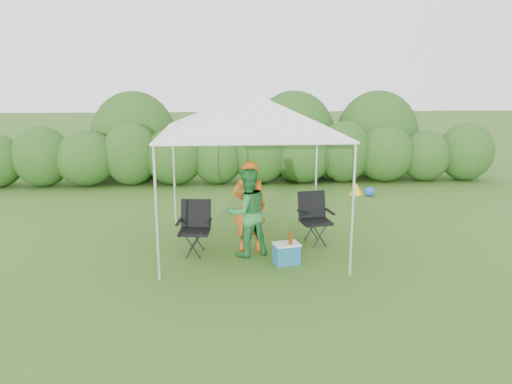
{
  "coord_description": "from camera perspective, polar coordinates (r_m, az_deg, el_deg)",
  "views": [
    {
      "loc": [
        -0.52,
        -8.3,
        3.11
      ],
      "look_at": [
        0.1,
        0.4,
        1.05
      ],
      "focal_mm": 35.0,
      "sensor_mm": 36.0,
      "label": 1
    }
  ],
  "objects": [
    {
      "name": "ground",
      "position": [
        8.88,
        -0.47,
        -7.22
      ],
      "size": [
        70.0,
        70.0,
        0.0
      ],
      "primitive_type": "plane",
      "color": "#3A621F"
    },
    {
      "name": "hedge",
      "position": [
        14.49,
        -1.83,
        4.2
      ],
      "size": [
        15.18,
        1.53,
        1.8
      ],
      "color": "#29541A",
      "rests_on": "ground"
    },
    {
      "name": "man",
      "position": [
        8.88,
        -0.78,
        -1.62
      ],
      "size": [
        0.61,
        0.41,
        1.65
      ],
      "primitive_type": "imported",
      "rotation": [
        0.0,
        0.0,
        3.17
      ],
      "color": "#D45A18",
      "rests_on": "ground"
    },
    {
      "name": "chair_right",
      "position": [
        9.45,
        6.66,
        -2.55
      ],
      "size": [
        0.67,
        0.62,
        0.96
      ],
      "rotation": [
        0.0,
        0.0,
        0.18
      ],
      "color": "black",
      "rests_on": "ground"
    },
    {
      "name": "chair_left",
      "position": [
        8.9,
        -6.99,
        -3.62
      ],
      "size": [
        0.63,
        0.58,
        0.95
      ],
      "rotation": [
        0.0,
        0.0,
        -0.1
      ],
      "color": "black",
      "rests_on": "ground"
    },
    {
      "name": "cooler",
      "position": [
        8.46,
        3.49,
        -7.0
      ],
      "size": [
        0.49,
        0.4,
        0.36
      ],
      "rotation": [
        0.0,
        0.0,
        0.24
      ],
      "color": "#1E658D",
      "rests_on": "ground"
    },
    {
      "name": "bottle",
      "position": [
        8.33,
        3.97,
        -5.1
      ],
      "size": [
        0.07,
        0.07,
        0.26
      ],
      "primitive_type": "cylinder",
      "color": "#592D0C",
      "rests_on": "cooler"
    },
    {
      "name": "lawn_toy",
      "position": [
        13.46,
        11.76,
        0.27
      ],
      "size": [
        0.61,
        0.51,
        0.3
      ],
      "color": "yellow",
      "rests_on": "ground"
    },
    {
      "name": "woman",
      "position": [
        8.65,
        -1.03,
        -2.36
      ],
      "size": [
        0.92,
        0.83,
        1.55
      ],
      "primitive_type": "imported",
      "rotation": [
        0.0,
        0.0,
        3.53
      ],
      "color": "#287C38",
      "rests_on": "ground"
    },
    {
      "name": "canopy",
      "position": [
        8.84,
        -0.7,
        9.08
      ],
      "size": [
        3.1,
        3.1,
        2.83
      ],
      "color": "silver",
      "rests_on": "ground"
    }
  ]
}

